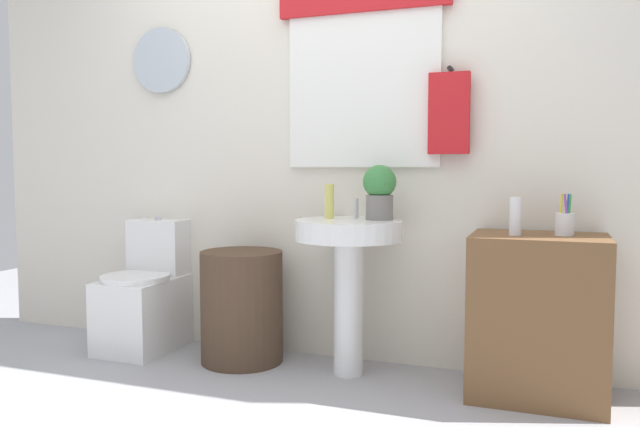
# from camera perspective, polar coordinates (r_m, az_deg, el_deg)

# --- Properties ---
(back_wall) EXTENTS (4.40, 0.18, 2.60)m
(back_wall) POSITION_cam_1_polar(r_m,az_deg,el_deg) (3.44, 0.82, 8.68)
(back_wall) COLOR silver
(back_wall) RESTS_ON ground_plane
(toilet) EXTENTS (0.38, 0.51, 0.75)m
(toilet) POSITION_cam_1_polar(r_m,az_deg,el_deg) (3.75, -15.60, -7.46)
(toilet) COLOR white
(toilet) RESTS_ON ground_plane
(laundry_hamper) EXTENTS (0.44, 0.44, 0.59)m
(laundry_hamper) POSITION_cam_1_polar(r_m,az_deg,el_deg) (3.40, -7.15, -8.41)
(laundry_hamper) COLOR #4C3828
(laundry_hamper) RESTS_ON ground_plane
(pedestal_sink) EXTENTS (0.53, 0.53, 0.78)m
(pedestal_sink) POSITION_cam_1_polar(r_m,az_deg,el_deg) (3.12, 2.63, -4.00)
(pedestal_sink) COLOR white
(pedestal_sink) RESTS_ON ground_plane
(faucet) EXTENTS (0.03, 0.03, 0.10)m
(faucet) POSITION_cam_1_polar(r_m,az_deg,el_deg) (3.21, 3.29, 0.47)
(faucet) COLOR silver
(faucet) RESTS_ON pedestal_sink
(wooden_cabinet) EXTENTS (0.59, 0.44, 0.74)m
(wooden_cabinet) POSITION_cam_1_polar(r_m,az_deg,el_deg) (3.01, 19.22, -8.86)
(wooden_cabinet) COLOR brown
(wooden_cabinet) RESTS_ON ground_plane
(soap_bottle) EXTENTS (0.05, 0.05, 0.18)m
(soap_bottle) POSITION_cam_1_polar(r_m,az_deg,el_deg) (3.17, 0.86, 1.13)
(soap_bottle) COLOR #DBD166
(soap_bottle) RESTS_ON pedestal_sink
(potted_plant) EXTENTS (0.17, 0.17, 0.27)m
(potted_plant) POSITION_cam_1_polar(r_m,az_deg,el_deg) (3.10, 5.45, 2.13)
(potted_plant) COLOR slate
(potted_plant) RESTS_ON pedestal_sink
(lotion_bottle) EXTENTS (0.05, 0.05, 0.17)m
(lotion_bottle) POSITION_cam_1_polar(r_m,az_deg,el_deg) (2.91, 17.39, -0.24)
(lotion_bottle) COLOR white
(lotion_bottle) RESTS_ON wooden_cabinet
(toothbrush_cup) EXTENTS (0.08, 0.08, 0.19)m
(toothbrush_cup) POSITION_cam_1_polar(r_m,az_deg,el_deg) (2.97, 21.42, -0.83)
(toothbrush_cup) COLOR silver
(toothbrush_cup) RESTS_ON wooden_cabinet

